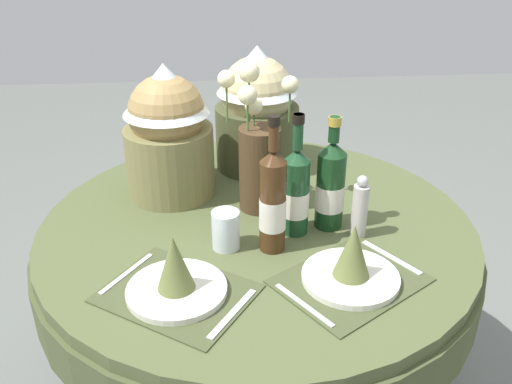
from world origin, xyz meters
The scene contains 11 objects.
dining_table centered at (0.00, 0.00, 0.62)m, with size 1.28×1.28×0.74m.
place_setting_left centered at (-0.22, -0.32, 0.79)m, with size 0.43×0.41×0.16m.
place_setting_right centered at (0.21, -0.31, 0.79)m, with size 0.43×0.41×0.16m.
flower_vase centered at (0.01, 0.09, 0.91)m, with size 0.23×0.15×0.43m.
wine_bottle_left centered at (0.03, -0.14, 0.89)m, with size 0.07×0.07×0.38m.
wine_bottle_centre centered at (0.10, -0.06, 0.87)m, with size 0.08×0.08×0.35m.
wine_bottle_right centered at (0.20, -0.04, 0.87)m, with size 0.08×0.08×0.33m.
tumbler_mid centered at (-0.09, -0.13, 0.80)m, with size 0.08×0.08×0.11m, color silver.
pepper_mill centered at (0.27, -0.10, 0.83)m, with size 0.04×0.04×0.19m.
gift_tub_back_left centered at (-0.25, 0.20, 0.96)m, with size 0.27×0.27×0.42m.
gift_tub_back_centre centered at (0.03, 0.39, 0.96)m, with size 0.28×0.28×0.42m.
Camera 1 is at (-0.11, -1.39, 1.57)m, focal length 38.99 mm.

